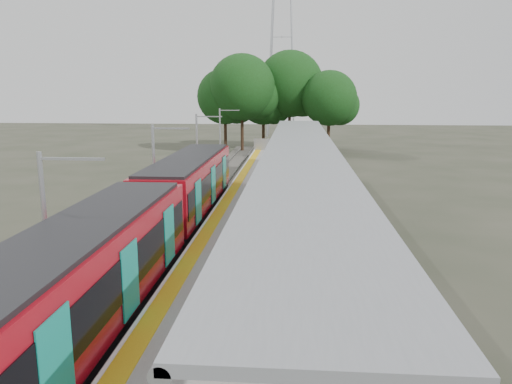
{
  "coord_description": "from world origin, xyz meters",
  "views": [
    {
      "loc": [
        1.32,
        -7.23,
        7.21
      ],
      "look_at": [
        -0.56,
        16.63,
        2.3
      ],
      "focal_mm": 35.0,
      "sensor_mm": 36.0,
      "label": 1
    }
  ],
  "objects_px": {
    "bench_mid": "(317,208)",
    "bench_far": "(308,174)",
    "litter_bin": "(280,215)",
    "train": "(153,217)",
    "info_pillar_far": "(306,183)"
  },
  "relations": [
    {
      "from": "litter_bin",
      "to": "bench_mid",
      "type": "bearing_deg",
      "value": 34.95
    },
    {
      "from": "bench_far",
      "to": "litter_bin",
      "type": "relative_size",
      "value": 1.51
    },
    {
      "from": "train",
      "to": "bench_far",
      "type": "distance_m",
      "value": 15.91
    },
    {
      "from": "train",
      "to": "info_pillar_far",
      "type": "distance_m",
      "value": 11.95
    },
    {
      "from": "bench_mid",
      "to": "bench_far",
      "type": "bearing_deg",
      "value": 92.55
    },
    {
      "from": "bench_mid",
      "to": "litter_bin",
      "type": "height_order",
      "value": "bench_mid"
    },
    {
      "from": "bench_mid",
      "to": "litter_bin",
      "type": "bearing_deg",
      "value": -143.77
    },
    {
      "from": "info_pillar_far",
      "to": "bench_mid",
      "type": "bearing_deg",
      "value": -61.33
    },
    {
      "from": "bench_mid",
      "to": "bench_far",
      "type": "distance_m",
      "value": 10.2
    },
    {
      "from": "bench_mid",
      "to": "info_pillar_far",
      "type": "distance_m",
      "value": 5.83
    },
    {
      "from": "bench_mid",
      "to": "train",
      "type": "bearing_deg",
      "value": -147.52
    },
    {
      "from": "train",
      "to": "bench_mid",
      "type": "height_order",
      "value": "train"
    },
    {
      "from": "info_pillar_far",
      "to": "bench_far",
      "type": "bearing_deg",
      "value": 111.19
    },
    {
      "from": "bench_mid",
      "to": "bench_far",
      "type": "xyz_separation_m",
      "value": [
        -0.23,
        10.2,
        -0.04
      ]
    },
    {
      "from": "litter_bin",
      "to": "train",
      "type": "bearing_deg",
      "value": -150.18
    }
  ]
}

